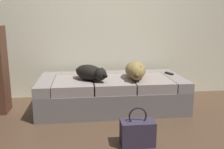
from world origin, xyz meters
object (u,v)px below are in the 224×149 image
object	(u,v)px
dog_dark	(91,73)
handbag	(137,132)
couch	(112,93)
dog_tan	(136,70)
tv_remote	(169,73)

from	to	relation	value
dog_dark	handbag	world-z (taller)	dog_dark
couch	dog_tan	size ratio (longest dim) A/B	2.99
dog_dark	dog_tan	bearing A→B (deg)	2.06
couch	tv_remote	bearing A→B (deg)	7.12
handbag	tv_remote	bearing A→B (deg)	58.75
dog_dark	handbag	xyz separation A→B (m)	(0.40, -0.93, -0.39)
couch	dog_dark	bearing A→B (deg)	-155.89
dog_dark	dog_tan	size ratio (longest dim) A/B	0.78
dog_tan	handbag	bearing A→B (deg)	-100.61
dog_tan	tv_remote	distance (m)	0.57
dog_tan	tv_remote	size ratio (longest dim) A/B	4.22
dog_dark	dog_tan	world-z (taller)	dog_tan
tv_remote	couch	bearing A→B (deg)	169.75
couch	dog_tan	xyz separation A→B (m)	(0.30, -0.10, 0.32)
couch	handbag	xyz separation A→B (m)	(0.12, -1.06, -0.08)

